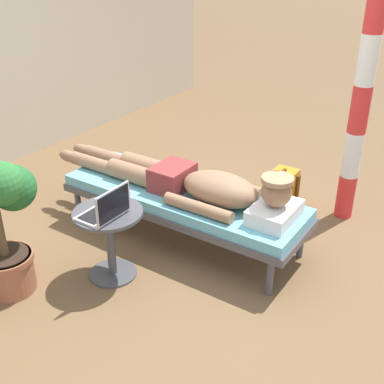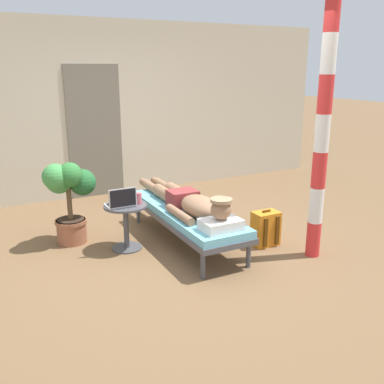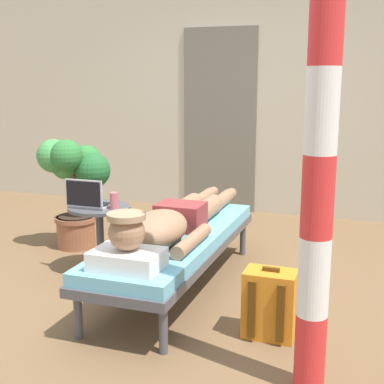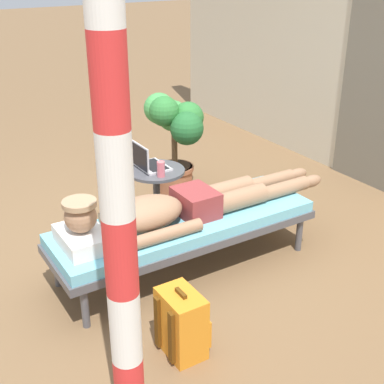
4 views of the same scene
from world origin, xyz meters
TOP-DOWN VIEW (x-y plane):
  - ground_plane at (0.00, 0.00)m, footprint 40.00×40.00m
  - lounge_chair at (0.23, 0.12)m, footprint 0.64×1.99m
  - person_reclining at (0.23, 0.01)m, footprint 0.53×2.17m
  - side_table at (-0.46, 0.26)m, footprint 0.48×0.48m
  - laptop at (-0.52, 0.20)m, footprint 0.31×0.24m
  - drink_glass at (-0.31, 0.22)m, footprint 0.06×0.06m
  - backpack at (1.01, -0.37)m, footprint 0.30×0.26m
  - porch_post at (1.30, -0.85)m, footprint 0.15×0.15m

SIDE VIEW (x-z plane):
  - ground_plane at x=0.00m, z-range 0.00..0.00m
  - backpack at x=1.01m, z-range -0.02..0.41m
  - lounge_chair at x=0.23m, z-range 0.14..0.56m
  - side_table at x=-0.46m, z-range 0.09..0.62m
  - person_reclining at x=0.23m, z-range 0.36..0.68m
  - laptop at x=-0.52m, z-range 0.47..0.69m
  - drink_glass at x=-0.31m, z-range 0.52..0.65m
  - porch_post at x=1.30m, z-range 0.00..2.70m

